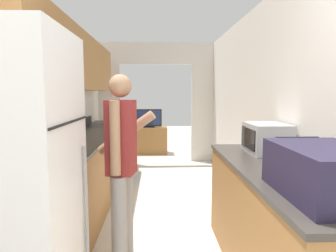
{
  "coord_description": "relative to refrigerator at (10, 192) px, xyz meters",
  "views": [
    {
      "loc": [
        -0.0,
        -0.99,
        1.47
      ],
      "look_at": [
        0.18,
        3.6,
        0.95
      ],
      "focal_mm": 32.0,
      "sensor_mm": 36.0,
      "label": 1
    }
  ],
  "objects": [
    {
      "name": "wall_left",
      "position": [
        -0.3,
        1.78,
        0.62
      ],
      "size": [
        0.38,
        7.7,
        2.5
      ],
      "color": "white",
      "rests_on": "ground_plane"
    },
    {
      "name": "knife",
      "position": [
        -0.06,
        3.92,
        0.02
      ],
      "size": [
        0.1,
        0.31,
        0.02
      ],
      "rotation": [
        0.0,
        0.0,
        0.35
      ],
      "color": "#B7B7BC",
      "rests_on": "counter_left"
    },
    {
      "name": "television",
      "position": [
        0.67,
        5.44,
        -0.05
      ],
      "size": [
        0.61,
        0.16,
        0.44
      ],
      "color": "black",
      "rests_on": "tv_cabinet"
    },
    {
      "name": "tv_cabinet",
      "position": [
        0.67,
        5.48,
        -0.59
      ],
      "size": [
        0.87,
        0.42,
        0.64
      ],
      "color": "#9E6B38",
      "rests_on": "ground_plane"
    },
    {
      "name": "suitcase",
      "position": [
        1.74,
        -0.17,
        0.14
      ],
      "size": [
        0.45,
        0.69,
        0.27
      ],
      "color": "#231E38",
      "rests_on": "counter_right"
    },
    {
      "name": "refrigerator",
      "position": [
        0.0,
        0.0,
        0.0
      ],
      "size": [
        0.75,
        0.73,
        1.81
      ],
      "color": "white",
      "rests_on": "ground_plane"
    },
    {
      "name": "wall_right",
      "position": [
        2.07,
        1.35,
        0.34
      ],
      "size": [
        0.06,
        7.7,
        2.5
      ],
      "color": "white",
      "rests_on": "ground_plane"
    },
    {
      "name": "wall_far_with_doorway",
      "position": [
        0.84,
        4.63,
        0.52
      ],
      "size": [
        2.8,
        0.06,
        2.5
      ],
      "color": "white",
      "rests_on": "ground_plane"
    },
    {
      "name": "microwave",
      "position": [
        1.85,
        0.99,
        0.15
      ],
      "size": [
        0.34,
        0.46,
        0.27
      ],
      "color": "#B7B7BC",
      "rests_on": "counter_right"
    },
    {
      "name": "range_oven",
      "position": [
        -0.05,
        3.33,
        -0.44
      ],
      "size": [
        0.66,
        0.76,
        1.06
      ],
      "color": "black",
      "rests_on": "ground_plane"
    },
    {
      "name": "counter_left",
      "position": [
        -0.06,
        2.08,
        -0.45
      ],
      "size": [
        0.62,
        3.91,
        0.92
      ],
      "color": "#9E6B38",
      "rests_on": "ground_plane"
    },
    {
      "name": "person",
      "position": [
        0.56,
        0.73,
        -0.04
      ],
      "size": [
        0.52,
        0.42,
        1.61
      ],
      "rotation": [
        0.0,
        0.0,
        1.37
      ],
      "color": "#9E9E9E",
      "rests_on": "ground_plane"
    },
    {
      "name": "counter_right",
      "position": [
        1.74,
        0.43,
        -0.45
      ],
      "size": [
        0.62,
        2.04,
        0.92
      ],
      "color": "#9E6B38",
      "rests_on": "ground_plane"
    }
  ]
}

